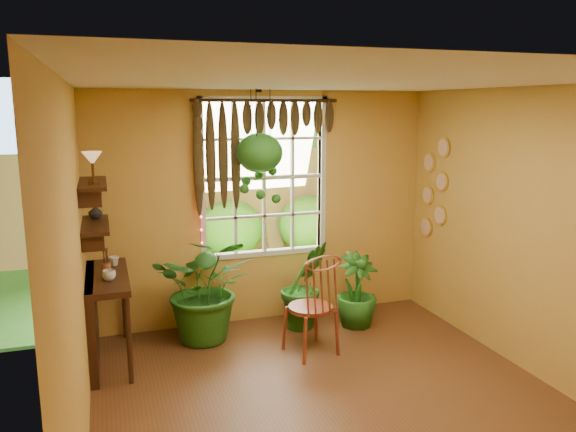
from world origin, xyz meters
The scene contains 23 objects.
floor centered at (0.00, 0.00, 0.00)m, with size 4.50×4.50×0.00m, color brown.
ceiling centered at (0.00, 0.00, 2.70)m, with size 4.50×4.50×0.00m, color white.
wall_back centered at (0.00, 2.25, 1.35)m, with size 4.00×4.00×0.00m, color gold.
wall_left centered at (-2.00, 0.00, 1.35)m, with size 4.50×4.50×0.00m, color gold.
wall_right centered at (2.00, 0.00, 1.35)m, with size 4.50×4.50×0.00m, color gold.
window centered at (0.00, 2.28, 1.70)m, with size 1.52×0.10×1.86m.
valance_vine centered at (-0.08, 2.16, 2.28)m, with size 1.70×0.12×1.10m.
string_lights centered at (-0.76, 2.19, 1.75)m, with size 0.03×0.03×1.54m, color #FF2633, non-canonical shape.
wall_plates centered at (1.98, 1.79, 1.55)m, with size 0.04×0.32×1.10m, color #FFF4D0, non-canonical shape.
counter_ledge centered at (-1.91, 1.60, 0.55)m, with size 0.40×1.20×0.90m.
shelf_lower centered at (-1.88, 1.60, 1.40)m, with size 0.25×0.90×0.04m, color #361E0E.
shelf_upper centered at (-1.88, 1.60, 1.80)m, with size 0.25×0.90×0.04m, color #361E0E.
backyard centered at (0.24, 6.87, 1.28)m, with size 14.00×10.00×12.00m.
windsor_chair centered at (0.17, 1.12, 0.36)m, with size 0.55×0.58×1.24m.
potted_plant_left centered at (-0.78, 1.81, 0.60)m, with size 1.07×0.93×1.19m, color #1C4512.
potted_plant_mid centered at (0.34, 1.81, 0.51)m, with size 0.56×0.45×1.02m, color #1C4512.
potted_plant_right centered at (0.92, 1.66, 0.43)m, with size 0.48×0.48×0.86m, color #1C4512.
hanging_basket centered at (-0.13, 1.99, 1.96)m, with size 0.51×0.51×1.26m.
cup_a centered at (-1.78, 1.39, 0.95)m, with size 0.13×0.13×0.10m, color silver.
cup_b centered at (-1.72, 1.91, 0.95)m, with size 0.10×0.10×0.09m, color beige.
brush_jar centered at (-1.80, 1.61, 1.03)m, with size 0.09×0.09×0.34m.
shelf_vase centered at (-1.87, 1.84, 1.49)m, with size 0.13×0.13×0.14m, color #B2AD99.
tiffany_lamp centered at (-1.86, 1.39, 2.04)m, with size 0.18×0.18×0.30m.
Camera 1 is at (-1.78, -3.96, 2.51)m, focal length 35.00 mm.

